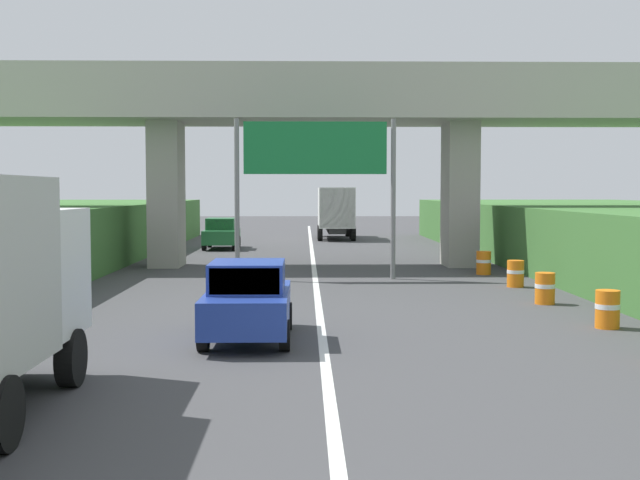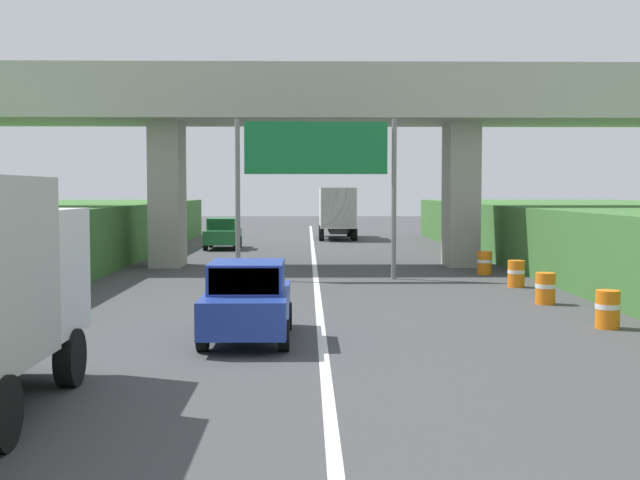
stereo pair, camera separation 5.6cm
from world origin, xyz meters
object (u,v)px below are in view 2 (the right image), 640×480
(car_green, at_px, (223,234))
(construction_barrel_4, at_px, (516,274))
(overhead_highway_sign, at_px, (316,160))
(car_blue, at_px, (248,301))
(construction_barrel_3, at_px, (545,288))
(construction_barrel_5, at_px, (484,263))
(construction_barrel_2, at_px, (608,309))
(truck_silver, at_px, (337,210))

(car_green, relative_size, construction_barrel_4, 4.56)
(overhead_highway_sign, xyz_separation_m, car_blue, (-1.61, -12.16, -3.50))
(construction_barrel_3, height_order, construction_barrel_4, same)
(construction_barrel_4, bearing_deg, car_green, 122.88)
(car_blue, bearing_deg, construction_barrel_3, 34.02)
(construction_barrel_3, relative_size, construction_barrel_5, 1.00)
(car_blue, relative_size, construction_barrel_4, 4.56)
(construction_barrel_2, relative_size, construction_barrel_3, 1.00)
(car_green, distance_m, construction_barrel_2, 28.82)
(construction_barrel_2, bearing_deg, car_green, 114.07)
(overhead_highway_sign, height_order, construction_barrel_4, overhead_highway_sign)
(construction_barrel_3, xyz_separation_m, construction_barrel_4, (0.22, 4.10, 0.00))
(truck_silver, xyz_separation_m, car_green, (-6.69, -9.37, -1.08))
(construction_barrel_2, height_order, construction_barrel_3, same)
(car_green, bearing_deg, construction_barrel_5, -50.53)
(car_blue, relative_size, car_green, 1.00)
(overhead_highway_sign, bearing_deg, truck_silver, 86.13)
(overhead_highway_sign, height_order, car_blue, overhead_highway_sign)
(truck_silver, bearing_deg, overhead_highway_sign, -93.87)
(construction_barrel_2, bearing_deg, construction_barrel_3, 93.70)
(overhead_highway_sign, xyz_separation_m, truck_silver, (1.68, 24.90, -2.43))
(car_blue, bearing_deg, construction_barrel_4, 48.99)
(car_blue, distance_m, construction_barrel_4, 12.68)
(truck_silver, bearing_deg, construction_barrel_3, -81.36)
(overhead_highway_sign, xyz_separation_m, construction_barrel_2, (6.75, -10.79, -3.90))
(construction_barrel_5, bearing_deg, construction_barrel_3, -90.34)
(truck_silver, xyz_separation_m, construction_barrel_5, (4.85, -23.39, -1.47))
(truck_silver, bearing_deg, construction_barrel_5, -78.29)
(car_green, height_order, construction_barrel_4, car_green)
(overhead_highway_sign, distance_m, construction_barrel_2, 13.31)
(construction_barrel_4, bearing_deg, construction_barrel_2, -89.69)
(truck_silver, distance_m, construction_barrel_2, 36.07)
(car_green, xyz_separation_m, construction_barrel_2, (11.75, -26.31, -0.40))
(construction_barrel_3, bearing_deg, construction_barrel_2, -86.30)
(car_blue, height_order, construction_barrel_5, car_blue)
(construction_barrel_2, bearing_deg, construction_barrel_5, 91.01)
(car_blue, height_order, construction_barrel_2, car_blue)
(truck_silver, bearing_deg, car_blue, -95.09)
(construction_barrel_2, bearing_deg, construction_barrel_4, 90.31)
(car_blue, relative_size, construction_barrel_3, 4.56)
(car_blue, xyz_separation_m, construction_barrel_2, (8.36, 1.37, -0.40))
(car_blue, distance_m, car_green, 27.89)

